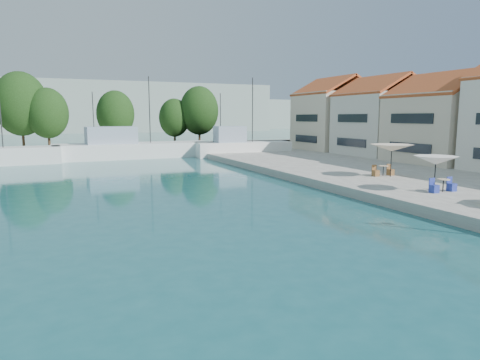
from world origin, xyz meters
name	(u,v)px	position (x,y,z in m)	size (l,w,h in m)	color
quay_right	(454,169)	(22.00, 30.00, 0.30)	(32.00, 92.00, 0.60)	gray
quay_far	(76,150)	(-8.00, 67.00, 0.30)	(90.00, 16.00, 0.60)	gray
hill_east	(184,114)	(40.00, 180.00, 6.00)	(140.00, 40.00, 12.00)	#94A297
building_04	(446,116)	(24.00, 33.00, 5.02)	(9.00, 8.80, 9.20)	beige
building_05	(381,114)	(24.00, 42.00, 5.26)	(8.40, 8.80, 9.70)	beige
building_06	(334,113)	(24.00, 51.00, 5.50)	(9.00, 8.80, 10.20)	beige
trawler_03	(131,149)	(-2.18, 55.55, 1.07)	(18.96, 5.55, 10.20)	white
trawler_04	(241,148)	(10.98, 52.38, 1.07)	(12.29, 3.82, 10.20)	white
tree_04	(21,104)	(-14.78, 70.96, 6.76)	(7.20, 7.20, 10.66)	#3F2B19
tree_05	(47,113)	(-11.41, 69.44, 5.46)	(5.70, 5.70, 8.43)	#3F2B19
tree_06	(116,114)	(-2.02, 70.21, 5.39)	(5.61, 5.61, 8.31)	#3F2B19
tree_07	(174,118)	(7.27, 70.98, 4.80)	(4.92, 4.92, 7.28)	#3F2B19
tree_08	(199,111)	(11.06, 69.68, 5.95)	(6.26, 6.26, 9.27)	#3F2B19
umbrella_white	(436,160)	(9.81, 21.02, 2.44)	(2.51, 2.51, 2.09)	black
umbrella_cream	(392,148)	(11.87, 26.87, 2.72)	(3.10, 3.10, 2.37)	black
cafe_table_02	(443,187)	(10.10, 20.65, 0.89)	(1.82, 0.70, 0.76)	black
cafe_table_03	(383,172)	(11.73, 27.48, 0.89)	(1.82, 0.70, 0.76)	black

